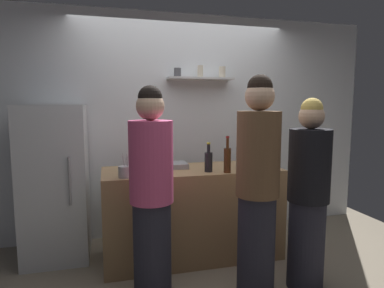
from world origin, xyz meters
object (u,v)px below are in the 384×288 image
refrigerator (56,182)px  wine_bottle_amber_glass (227,159)px  utensil_holder (125,172)px  wine_bottle_dark_glass (208,161)px  person_pink_top (152,196)px  person_blonde (308,197)px  water_bottle_plastic (240,159)px  person_brown_jacket (257,189)px  baking_pan (170,165)px

refrigerator → wine_bottle_amber_glass: 1.74m
utensil_holder → wine_bottle_amber_glass: (0.95, -0.03, 0.08)m
wine_bottle_dark_glass → person_pink_top: (-0.61, -0.47, -0.17)m
wine_bottle_amber_glass → person_blonde: 0.79m
person_blonde → refrigerator: bearing=6.9°
refrigerator → water_bottle_plastic: bearing=-12.9°
person_blonde → water_bottle_plastic: bearing=-32.3°
wine_bottle_dark_glass → wine_bottle_amber_glass: (0.16, -0.08, 0.03)m
person_brown_jacket → person_blonde: person_brown_jacket is taller
person_pink_top → water_bottle_plastic: bearing=0.5°
baking_pan → person_brown_jacket: 1.06m
person_brown_jacket → utensil_holder: bearing=84.4°
person_blonde → utensil_holder: bearing=13.9°
utensil_holder → wine_bottle_dark_glass: 0.79m
person_blonde → wine_bottle_dark_glass: bearing=-8.0°
person_brown_jacket → person_blonde: bearing=-63.2°
wine_bottle_amber_glass → person_pink_top: person_pink_top is taller
wine_bottle_dark_glass → person_brown_jacket: size_ratio=0.16×
water_bottle_plastic → person_pink_top: (-0.98, -0.58, -0.16)m
person_pink_top → person_brown_jacket: bearing=-42.0°
person_pink_top → person_brown_jacket: (0.81, -0.17, 0.05)m
water_bottle_plastic → wine_bottle_dark_glass: bearing=-164.6°
wine_bottle_amber_glass → person_pink_top: 0.89m
wine_bottle_dark_glass → person_blonde: 0.95m
refrigerator → wine_bottle_amber_glass: bearing=-20.5°
utensil_holder → water_bottle_plastic: (1.16, 0.16, 0.04)m
baking_pan → refrigerator: bearing=168.0°
person_pink_top → refrigerator: bearing=100.2°
wine_bottle_amber_glass → person_blonde: (0.51, -0.55, -0.25)m
refrigerator → utensil_holder: size_ratio=7.08×
wine_bottle_dark_glass → wine_bottle_amber_glass: 0.18m
refrigerator → baking_pan: 1.16m
person_pink_top → person_blonde: (1.28, -0.16, -0.05)m
refrigerator → wine_bottle_dark_glass: bearing=-19.7°
utensil_holder → wine_bottle_dark_glass: (0.79, 0.06, 0.05)m
wine_bottle_amber_glass → person_brown_jacket: size_ratio=0.19×
utensil_holder → water_bottle_plastic: bearing=7.8°
baking_pan → person_blonde: bearing=-42.6°
utensil_holder → person_blonde: size_ratio=0.14×
utensil_holder → wine_bottle_amber_glass: wine_bottle_amber_glass is taller
person_pink_top → person_brown_jacket: size_ratio=0.95×
utensil_holder → person_pink_top: person_pink_top is taller
person_brown_jacket → wine_bottle_dark_glass: bearing=42.5°
wine_bottle_amber_glass → person_brown_jacket: (0.04, -0.56, -0.15)m
baking_pan → wine_bottle_dark_glass: bearing=-40.9°
wine_bottle_amber_glass → person_brown_jacket: bearing=-85.8°
refrigerator → wine_bottle_amber_glass: size_ratio=4.48×
utensil_holder → person_brown_jacket: person_brown_jacket is taller
refrigerator → person_blonde: bearing=-28.5°
refrigerator → water_bottle_plastic: size_ratio=7.39×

